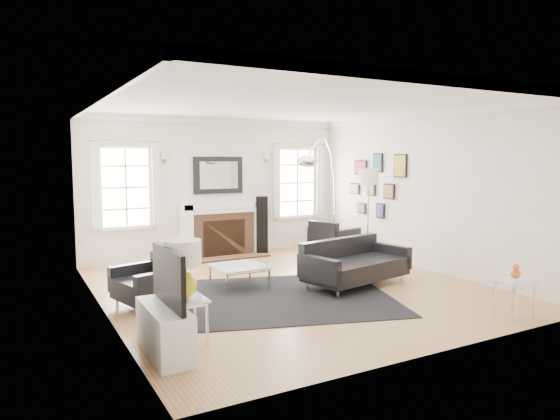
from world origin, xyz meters
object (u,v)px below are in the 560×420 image
sofa (353,265)px  armchair_left (151,283)px  fireplace (222,230)px  armchair_right (332,238)px  gourd_lamp (183,265)px  arc_floor_lamp (322,194)px  coffee_table (239,267)px

sofa → armchair_left: 3.12m
fireplace → armchair_right: size_ratio=1.68×
gourd_lamp → arc_floor_lamp: 4.60m
armchair_left → armchair_right: size_ratio=0.98×
armchair_right → arc_floor_lamp: (-0.73, -0.73, 1.00)m
armchair_right → coffee_table: bearing=-150.5°
armchair_left → coffee_table: bearing=12.2°
armchair_right → gourd_lamp: bearing=-140.9°
armchair_right → gourd_lamp: gourd_lamp is taller
sofa → armchair_right: (1.19, 2.31, 0.00)m
coffee_table → fireplace: bearing=73.8°
armchair_left → gourd_lamp: 1.71m
coffee_table → armchair_right: bearing=29.5°
arc_floor_lamp → coffee_table: bearing=-157.4°
fireplace → gourd_lamp: bearing=-116.9°
armchair_left → coffee_table: size_ratio=1.28×
armchair_right → coffee_table: (-2.84, -1.61, -0.01)m
coffee_table → gourd_lamp: size_ratio=1.23×
coffee_table → arc_floor_lamp: (2.11, 0.88, 1.01)m
sofa → armchair_left: sofa is taller
arc_floor_lamp → fireplace: bearing=132.7°
gourd_lamp → arc_floor_lamp: arc_floor_lamp is taller
gourd_lamp → fireplace: bearing=63.1°
fireplace → coffee_table: bearing=-106.2°
armchair_left → arc_floor_lamp: (3.56, 1.19, 1.01)m
armchair_right → gourd_lamp: 5.63m
fireplace → gourd_lamp: gourd_lamp is taller
coffee_table → gourd_lamp: (-1.50, -1.93, 0.56)m
fireplace → sofa: 3.27m
armchair_left → armchair_right: armchair_right is taller
arc_floor_lamp → sofa: bearing=-106.2°
fireplace → armchair_left: size_ratio=1.72×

